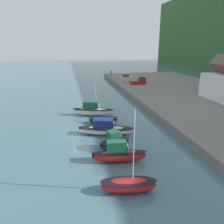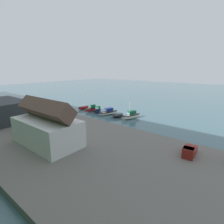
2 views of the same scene
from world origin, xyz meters
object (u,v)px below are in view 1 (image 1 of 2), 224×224
moored_boat_0 (93,110)px  moored_boat_5 (128,185)px  person_on_quay (111,73)px  moored_boat_2 (106,129)px  pickup_truck_1 (139,81)px  moored_boat_1 (104,120)px  moored_boat_3 (114,142)px  moored_boat_4 (119,154)px  parked_car_2 (127,78)px

moored_boat_0 → moored_boat_5: moored_boat_5 is taller
person_on_quay → moored_boat_5: bearing=-10.2°
moored_boat_2 → pickup_truck_1: size_ratio=1.84×
moored_boat_5 → pickup_truck_1: moored_boat_5 is taller
moored_boat_1 → person_on_quay: size_ratio=2.41×
moored_boat_0 → moored_boat_3: moored_boat_0 is taller
moored_boat_0 → moored_boat_4: 17.92m
moored_boat_2 → parked_car_2: size_ratio=2.03×
parked_car_2 → pickup_truck_1: 7.49m
person_on_quay → moored_boat_0: bearing=-16.1°
moored_boat_0 → pickup_truck_1: moored_boat_0 is taller
moored_boat_4 → moored_boat_5: size_ratio=0.83×
parked_car_2 → person_on_quay: bearing=-160.2°
moored_boat_1 → moored_boat_4: moored_boat_4 is taller
moored_boat_5 → parked_car_2: 56.38m
moored_boat_1 → moored_boat_2: bearing=-0.9°
parked_car_2 → person_on_quay: 13.08m
moored_boat_0 → parked_car_2: size_ratio=1.92×
moored_boat_0 → moored_boat_1: moored_boat_0 is taller
moored_boat_3 → pickup_truck_1: pickup_truck_1 is taller
moored_boat_1 → moored_boat_4: 13.30m
moored_boat_0 → moored_boat_1: 4.82m
moored_boat_1 → pickup_truck_1: 32.60m
moored_boat_0 → person_on_quay: bearing=-178.9°
moored_boat_0 → moored_boat_1: size_ratio=1.64×
moored_boat_5 → pickup_truck_1: (-47.15, 16.84, 1.43)m
moored_boat_3 → moored_boat_4: bearing=-17.2°
moored_boat_5 → moored_boat_2: bearing=-172.9°
parked_car_2 → pickup_truck_1: bearing=23.1°
moored_boat_3 → moored_boat_4: moored_boat_4 is taller
moored_boat_2 → person_on_quay: size_ratio=4.18×
moored_boat_3 → person_on_quay: (-58.36, 11.51, 1.50)m
moored_boat_4 → pickup_truck_1: size_ratio=1.38×
moored_boat_3 → moored_boat_2: bearing=169.7°
moored_boat_1 → person_on_quay: 49.69m
moored_boat_3 → moored_boat_1: bearing=165.2°
moored_boat_0 → moored_boat_1: bearing=33.3°
person_on_quay → moored_boat_1: bearing=-13.1°
moored_boat_1 → moored_boat_5: bearing=2.6°
moored_boat_0 → moored_boat_4: size_ratio=1.25×
moored_boat_1 → moored_boat_3: bearing=3.8°
moored_boat_1 → moored_boat_3: moored_boat_3 is taller
moored_boat_4 → parked_car_2: size_ratio=1.53×
moored_boat_1 → pickup_truck_1: pickup_truck_1 is taller
pickup_truck_1 → moored_boat_4: bearing=-26.4°
moored_boat_0 → parked_car_2: (-30.97, 15.34, 1.22)m
moored_boat_0 → pickup_truck_1: bearing=161.0°
moored_boat_1 → moored_boat_5: moored_boat_5 is taller
moored_boat_1 → pickup_truck_1: size_ratio=1.06×
moored_boat_4 → moored_boat_0: bearing=-170.4°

